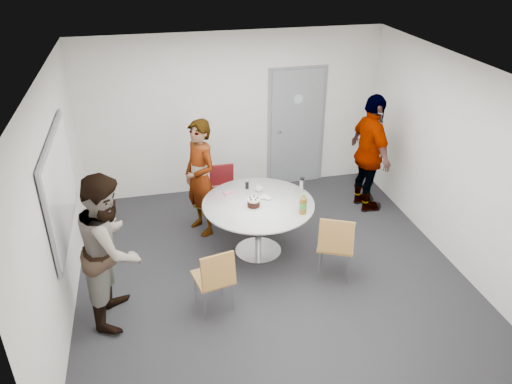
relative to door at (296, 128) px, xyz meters
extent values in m
plane|color=#252529|center=(-1.10, -2.48, -1.03)|extent=(5.00, 5.00, 0.00)
plane|color=silver|center=(-1.10, -2.48, 1.67)|extent=(5.00, 5.00, 0.00)
plane|color=silver|center=(-1.10, 0.02, 0.32)|extent=(5.00, 0.00, 5.00)
plane|color=silver|center=(-3.60, -2.48, 0.32)|extent=(0.00, 5.00, 5.00)
plane|color=silver|center=(1.40, -2.48, 0.32)|extent=(0.00, 5.00, 5.00)
plane|color=silver|center=(-1.10, -4.98, 0.32)|extent=(5.00, 0.00, 5.00)
cube|color=gray|center=(0.00, -0.01, 0.00)|extent=(0.90, 0.05, 2.05)
cube|color=gray|center=(0.00, 0.01, 0.00)|extent=(1.02, 0.04, 2.12)
cylinder|color=#B2BFC6|center=(0.00, -0.04, 0.52)|extent=(0.16, 0.01, 0.16)
cylinder|color=silver|center=(-0.32, -0.07, -0.01)|extent=(0.04, 0.14, 0.04)
cube|color=gray|center=(-3.56, -2.28, 0.42)|extent=(0.03, 1.90, 1.25)
cube|color=white|center=(-3.54, -2.28, 0.42)|extent=(0.01, 1.78, 1.13)
cylinder|color=silver|center=(-1.15, -2.04, -0.25)|extent=(1.52, 1.52, 0.03)
cylinder|color=silver|center=(-1.15, -2.04, -0.63)|extent=(0.09, 0.09, 0.75)
cylinder|color=silver|center=(-1.15, -2.04, -1.01)|extent=(0.65, 0.65, 0.02)
cylinder|color=silver|center=(-1.23, -2.13, -0.23)|extent=(0.22, 0.22, 0.01)
cylinder|color=black|center=(-1.23, -2.13, -0.18)|extent=(0.17, 0.17, 0.09)
cylinder|color=white|center=(-1.23, -2.13, -0.12)|extent=(0.17, 0.17, 0.02)
cylinder|color=brown|center=(-0.64, -2.43, -0.12)|extent=(0.10, 0.10, 0.22)
cylinder|color=#3F913A|center=(-0.64, -2.43, -0.11)|extent=(0.10, 0.10, 0.08)
cone|color=brown|center=(-0.64, -2.43, 0.01)|extent=(0.09, 0.09, 0.05)
cylinder|color=#5BA94C|center=(-0.64, -2.43, 0.05)|extent=(0.04, 0.04, 0.02)
imported|color=white|center=(-1.06, -1.71, -0.19)|extent=(0.15, 0.15, 0.09)
cylinder|color=black|center=(-1.21, -1.59, -0.17)|extent=(0.05, 0.05, 0.12)
cylinder|color=silver|center=(-0.47, -1.83, -0.14)|extent=(0.07, 0.07, 0.17)
cylinder|color=black|center=(-0.47, -1.83, -0.04)|extent=(0.07, 0.07, 0.03)
cube|color=#DE6F8A|center=(-1.50, -1.69, -0.22)|extent=(0.15, 0.12, 0.02)
ellipsoid|color=white|center=(-1.03, -1.95, -0.21)|extent=(0.21, 0.21, 0.04)
cube|color=brown|center=(-1.94, -3.07, -0.57)|extent=(0.50, 0.50, 0.04)
cube|color=brown|center=(-1.90, -3.27, -0.34)|extent=(0.41, 0.17, 0.41)
cylinder|color=silver|center=(-1.81, -2.87, -0.80)|extent=(0.02, 0.02, 0.46)
cylinder|color=silver|center=(-2.14, -2.94, -0.80)|extent=(0.02, 0.02, 0.46)
cylinder|color=silver|center=(-1.74, -3.20, -0.80)|extent=(0.02, 0.02, 0.46)
cylinder|color=silver|center=(-2.07, -3.28, -0.80)|extent=(0.02, 0.02, 0.46)
cube|color=brown|center=(-0.29, -2.78, -0.54)|extent=(0.60, 0.60, 0.04)
cube|color=brown|center=(-0.38, -2.97, -0.29)|extent=(0.43, 0.27, 0.43)
cylinder|color=silver|center=(-0.04, -2.69, -0.78)|extent=(0.02, 0.02, 0.49)
cylinder|color=silver|center=(-0.38, -2.53, -0.78)|extent=(0.02, 0.02, 0.49)
cylinder|color=silver|center=(-0.20, -3.02, -0.78)|extent=(0.02, 0.02, 0.49)
cylinder|color=silver|center=(-0.53, -2.87, -0.78)|extent=(0.02, 0.02, 0.49)
cube|color=maroon|center=(-1.45, -0.96, -0.60)|extent=(0.40, 0.40, 0.03)
cube|color=maroon|center=(-1.45, -0.77, -0.38)|extent=(0.38, 0.09, 0.38)
cylinder|color=silver|center=(-1.61, -1.12, -0.81)|extent=(0.02, 0.02, 0.42)
cylinder|color=silver|center=(-1.29, -1.12, -0.81)|extent=(0.02, 0.02, 0.42)
cylinder|color=silver|center=(-1.61, -0.80, -0.81)|extent=(0.02, 0.02, 0.42)
cylinder|color=silver|center=(-1.29, -0.80, -0.81)|extent=(0.02, 0.02, 0.42)
imported|color=#A5C6EA|center=(-1.84, -1.30, -0.14)|extent=(0.66, 0.76, 1.77)
imported|color=white|center=(-3.05, -2.89, -0.11)|extent=(0.83, 1.00, 1.84)
imported|color=black|center=(0.85, -1.19, -0.07)|extent=(0.53, 1.15, 1.91)
camera|label=1|loc=(-2.49, -7.77, 3.10)|focal=35.00mm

